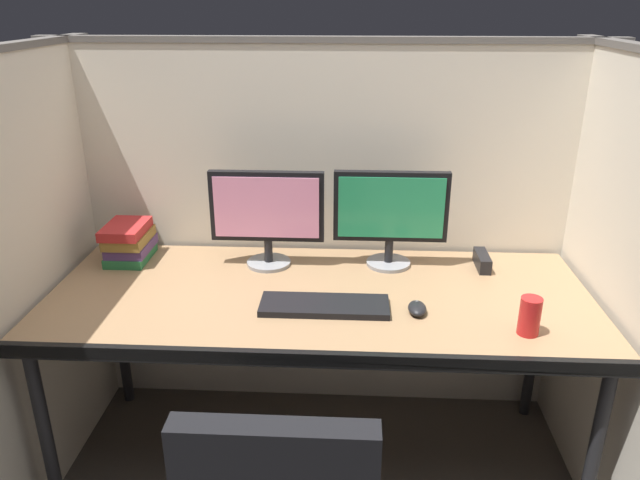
{
  "coord_description": "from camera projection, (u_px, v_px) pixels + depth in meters",
  "views": [
    {
      "loc": [
        0.11,
        -1.6,
        1.71
      ],
      "look_at": [
        0.0,
        0.35,
        0.92
      ],
      "focal_mm": 33.82,
      "sensor_mm": 36.0,
      "label": 1
    }
  ],
  "objects": [
    {
      "name": "cubicle_partition_left",
      "position": [
        28.0,
        286.0,
        2.06
      ],
      "size": [
        0.06,
        1.41,
        1.57
      ],
      "color": "beige",
      "rests_on": "ground"
    },
    {
      "name": "keyboard_main",
      "position": [
        324.0,
        306.0,
        2.01
      ],
      "size": [
        0.43,
        0.15,
        0.02
      ],
      "primitive_type": "cube",
      "color": "black",
      "rests_on": "desk"
    },
    {
      "name": "desk",
      "position": [
        319.0,
        307.0,
        2.13
      ],
      "size": [
        1.9,
        0.8,
        0.74
      ],
      "color": "#997551",
      "rests_on": "ground"
    },
    {
      "name": "cubicle_partition_rear",
      "position": [
        325.0,
        234.0,
        2.52
      ],
      "size": [
        2.21,
        0.06,
        1.57
      ],
      "color": "beige",
      "rests_on": "ground"
    },
    {
      "name": "monitor_left",
      "position": [
        267.0,
        212.0,
        2.26
      ],
      "size": [
        0.43,
        0.17,
        0.37
      ],
      "color": "gray",
      "rests_on": "desk"
    },
    {
      "name": "computer_mouse",
      "position": [
        417.0,
        308.0,
        1.98
      ],
      "size": [
        0.06,
        0.1,
        0.04
      ],
      "color": "black",
      "rests_on": "desk"
    },
    {
      "name": "monitor_right",
      "position": [
        391.0,
        212.0,
        2.26
      ],
      "size": [
        0.43,
        0.17,
        0.37
      ],
      "color": "gray",
      "rests_on": "desk"
    },
    {
      "name": "red_stapler",
      "position": [
        482.0,
        261.0,
        2.31
      ],
      "size": [
        0.04,
        0.15,
        0.06
      ],
      "primitive_type": "cube",
      "color": "black",
      "rests_on": "desk"
    },
    {
      "name": "soda_can",
      "position": [
        530.0,
        316.0,
        1.84
      ],
      "size": [
        0.07,
        0.07,
        0.12
      ],
      "primitive_type": "cylinder",
      "color": "red",
      "rests_on": "desk"
    },
    {
      "name": "cubicle_partition_right",
      "position": [
        622.0,
        301.0,
        1.96
      ],
      "size": [
        0.06,
        1.41,
        1.57
      ],
      "color": "beige",
      "rests_on": "ground"
    },
    {
      "name": "book_stack",
      "position": [
        129.0,
        242.0,
        2.36
      ],
      "size": [
        0.16,
        0.22,
        0.15
      ],
      "color": "#26723F",
      "rests_on": "desk"
    }
  ]
}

